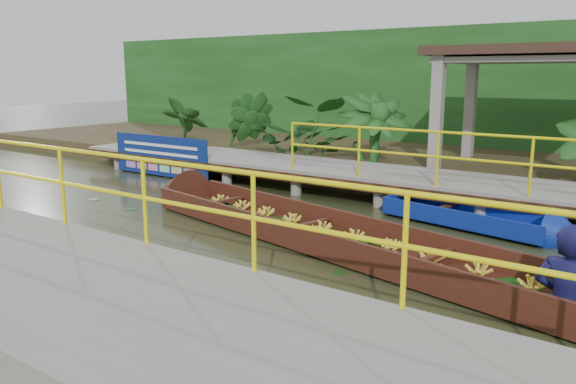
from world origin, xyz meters
The scene contains 10 objects.
ground centered at (0.00, 0.00, 0.00)m, with size 80.00×80.00×0.00m, color #2C341A.
land_strip centered at (0.00, 7.50, 0.23)m, with size 30.00×8.00×0.45m, color #302918.
far_dock centered at (0.02, 3.43, 0.48)m, with size 16.00×2.06×1.66m.
near_dock centered at (1.00, -4.20, 0.30)m, with size 18.00×2.40×1.73m.
pavilion centered at (3.00, 6.30, 2.82)m, with size 4.40×3.00×3.00m.
foliage_backdrop centered at (0.00, 10.00, 2.00)m, with size 30.00×0.80×4.00m, color #173D13.
vendor_boat centered at (2.48, -0.33, 0.25)m, with size 11.25×3.41×2.38m.
moored_blue_boat centered at (3.72, 2.10, 0.15)m, with size 3.55×1.49×0.82m.
blue_banner centered at (-5.05, 2.48, 0.56)m, with size 3.28×0.04×1.03m.
tropical_plants centered at (-0.76, 5.30, 1.27)m, with size 14.32×1.32×1.65m.
Camera 1 is at (5.76, -7.25, 2.60)m, focal length 35.00 mm.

